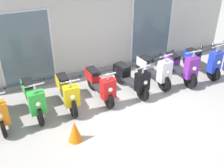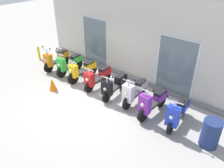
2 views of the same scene
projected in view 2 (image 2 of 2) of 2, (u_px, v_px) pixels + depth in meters
name	position (u px, v px, depth m)	size (l,w,h in m)	color
ground_plane	(87.00, 102.00, 8.58)	(40.00, 40.00, 0.00)	#A8A39E
storefront_facade	(133.00, 32.00, 9.37)	(10.39, 0.50, 4.18)	beige
scooter_orange	(56.00, 59.00, 10.81)	(0.56, 1.59, 1.24)	black
scooter_green	(69.00, 63.00, 10.35)	(0.54, 1.57, 1.22)	black
scooter_yellow	(82.00, 70.00, 9.86)	(0.56, 1.62, 1.14)	black
scooter_red	(98.00, 77.00, 9.32)	(0.54, 1.57, 1.12)	black
scooter_black	(114.00, 85.00, 8.73)	(0.61, 1.59, 1.15)	black
scooter_white	(135.00, 91.00, 8.30)	(0.53, 1.59, 1.26)	black
scooter_purple	(153.00, 102.00, 7.70)	(0.61, 1.65, 1.30)	black
scooter_blue	(178.00, 112.00, 7.19)	(0.58, 1.56, 1.29)	black
curb_bollard	(39.00, 53.00, 11.81)	(0.12, 0.12, 0.70)	yellow
traffic_cone	(52.00, 84.00, 9.18)	(0.32, 0.32, 0.52)	orange
trash_bin	(211.00, 133.00, 6.44)	(0.52, 0.52, 0.87)	navy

